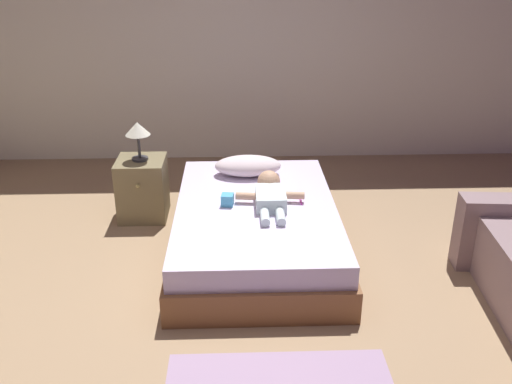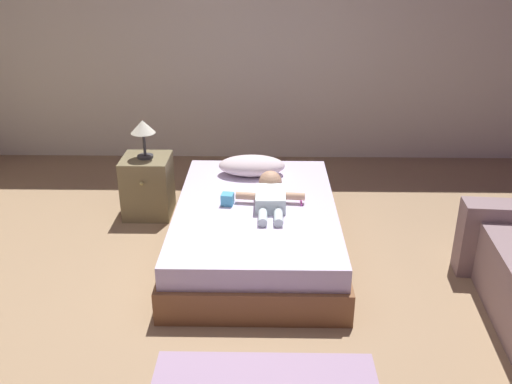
{
  "view_description": "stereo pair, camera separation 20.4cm",
  "coord_description": "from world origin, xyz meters",
  "px_view_note": "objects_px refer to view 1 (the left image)",
  "views": [
    {
      "loc": [
        -0.01,
        -2.84,
        2.14
      ],
      "look_at": [
        0.12,
        0.88,
        0.49
      ],
      "focal_mm": 39.19,
      "sensor_mm": 36.0,
      "label": 1
    },
    {
      "loc": [
        0.19,
        -2.84,
        2.14
      ],
      "look_at": [
        0.12,
        0.88,
        0.49
      ],
      "focal_mm": 39.19,
      "sensor_mm": 36.0,
      "label": 2
    }
  ],
  "objects_px": {
    "baby": "(270,194)",
    "lamp": "(138,131)",
    "nightstand": "(143,188)",
    "toy_block": "(227,200)",
    "bed": "(256,228)",
    "pillow": "(248,166)",
    "toothbrush": "(301,200)"
  },
  "relations": [
    {
      "from": "baby",
      "to": "lamp",
      "type": "relative_size",
      "value": 2.08
    },
    {
      "from": "nightstand",
      "to": "toy_block",
      "type": "relative_size",
      "value": 5.29
    },
    {
      "from": "bed",
      "to": "lamp",
      "type": "distance_m",
      "value": 1.26
    },
    {
      "from": "bed",
      "to": "toy_block",
      "type": "xyz_separation_m",
      "value": [
        -0.21,
        -0.01,
        0.24
      ]
    },
    {
      "from": "pillow",
      "to": "baby",
      "type": "relative_size",
      "value": 0.82
    },
    {
      "from": "bed",
      "to": "pillow",
      "type": "xyz_separation_m",
      "value": [
        -0.05,
        0.58,
        0.28
      ]
    },
    {
      "from": "lamp",
      "to": "toy_block",
      "type": "relative_size",
      "value": 3.31
    },
    {
      "from": "toothbrush",
      "to": "toy_block",
      "type": "distance_m",
      "value": 0.55
    },
    {
      "from": "baby",
      "to": "nightstand",
      "type": "distance_m",
      "value": 1.21
    },
    {
      "from": "bed",
      "to": "lamp",
      "type": "xyz_separation_m",
      "value": [
        -0.93,
        0.63,
        0.57
      ]
    },
    {
      "from": "toothbrush",
      "to": "nightstand",
      "type": "bearing_deg",
      "value": 155.5
    },
    {
      "from": "lamp",
      "to": "toy_block",
      "type": "bearing_deg",
      "value": -41.05
    },
    {
      "from": "pillow",
      "to": "lamp",
      "type": "height_order",
      "value": "lamp"
    },
    {
      "from": "bed",
      "to": "pillow",
      "type": "bearing_deg",
      "value": 94.46
    },
    {
      "from": "baby",
      "to": "nightstand",
      "type": "height_order",
      "value": "baby"
    },
    {
      "from": "baby",
      "to": "toothbrush",
      "type": "relative_size",
      "value": 4.95
    },
    {
      "from": "nightstand",
      "to": "lamp",
      "type": "bearing_deg",
      "value": 90.0
    },
    {
      "from": "bed",
      "to": "nightstand",
      "type": "bearing_deg",
      "value": 146.22
    },
    {
      "from": "pillow",
      "to": "toy_block",
      "type": "distance_m",
      "value": 0.61
    },
    {
      "from": "nightstand",
      "to": "lamp",
      "type": "distance_m",
      "value": 0.5
    },
    {
      "from": "toothbrush",
      "to": "toy_block",
      "type": "height_order",
      "value": "toy_block"
    },
    {
      "from": "lamp",
      "to": "baby",
      "type": "bearing_deg",
      "value": -29.38
    },
    {
      "from": "bed",
      "to": "toy_block",
      "type": "distance_m",
      "value": 0.32
    },
    {
      "from": "baby",
      "to": "lamp",
      "type": "distance_m",
      "value": 1.23
    },
    {
      "from": "nightstand",
      "to": "bed",
      "type": "bearing_deg",
      "value": -33.78
    },
    {
      "from": "toothbrush",
      "to": "lamp",
      "type": "height_order",
      "value": "lamp"
    },
    {
      "from": "pillow",
      "to": "lamp",
      "type": "bearing_deg",
      "value": 177.28
    },
    {
      "from": "nightstand",
      "to": "lamp",
      "type": "height_order",
      "value": "lamp"
    },
    {
      "from": "nightstand",
      "to": "toothbrush",
      "type": "bearing_deg",
      "value": -24.5
    },
    {
      "from": "bed",
      "to": "lamp",
      "type": "bearing_deg",
      "value": 146.22
    },
    {
      "from": "nightstand",
      "to": "lamp",
      "type": "xyz_separation_m",
      "value": [
        0.0,
        0.0,
        0.5
      ]
    },
    {
      "from": "nightstand",
      "to": "toy_block",
      "type": "bearing_deg",
      "value": -41.05
    }
  ]
}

